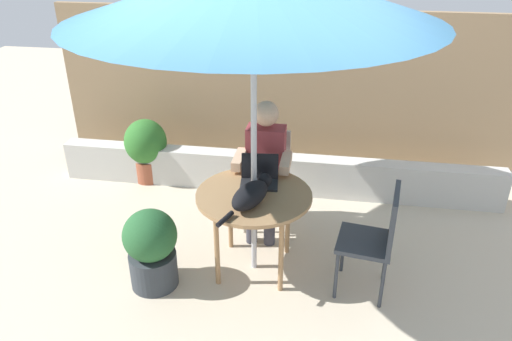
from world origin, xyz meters
TOP-DOWN VIEW (x-y plane):
  - ground_plane at (0.00, 0.00)m, footprint 14.00×14.00m
  - fence_back at (0.00, 2.03)m, footprint 5.16×0.08m
  - planter_wall_low at (0.00, 1.32)m, footprint 4.64×0.20m
  - patio_table at (0.00, 0.00)m, footprint 0.91×0.91m
  - chair_occupied at (0.00, 0.74)m, footprint 0.40×0.40m
  - chair_empty at (0.95, -0.14)m, footprint 0.45×0.45m
  - person_seated at (0.00, 0.58)m, footprint 0.48×0.48m
  - laptop at (0.01, 0.20)m, footprint 0.32×0.28m
  - cat at (0.00, -0.15)m, footprint 0.34×0.61m
  - potted_plant_near_fence at (-0.75, -0.33)m, footprint 0.42×0.42m
  - potted_plant_by_chair at (-1.42, 1.35)m, footprint 0.46×0.46m

SIDE VIEW (x-z plane):
  - ground_plane at x=0.00m, z-range 0.00..0.00m
  - planter_wall_low at x=0.00m, z-range 0.00..0.41m
  - potted_plant_near_fence at x=-0.75m, z-range 0.01..0.68m
  - potted_plant_by_chair at x=-1.42m, z-range 0.04..0.75m
  - chair_occupied at x=0.00m, z-range 0.08..0.98m
  - chair_empty at x=0.95m, z-range 0.08..0.98m
  - patio_table at x=0.00m, z-range 0.29..1.00m
  - person_seated at x=0.00m, z-range 0.08..1.32m
  - laptop at x=0.01m, z-range 0.67..0.88m
  - cat at x=0.00m, z-range 0.71..0.88m
  - fence_back at x=0.00m, z-range 0.00..1.79m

